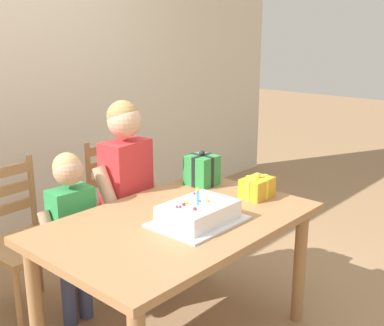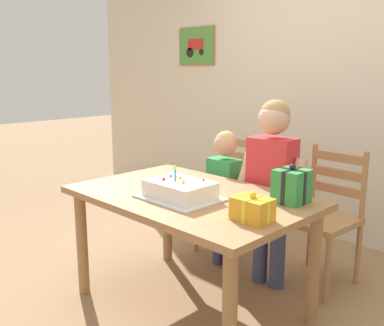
{
  "view_description": "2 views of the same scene",
  "coord_description": "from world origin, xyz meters",
  "px_view_note": "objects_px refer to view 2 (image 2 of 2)",
  "views": [
    {
      "loc": [
        -1.65,
        -1.56,
        1.65
      ],
      "look_at": [
        0.12,
        0.01,
        0.99
      ],
      "focal_mm": 45.13,
      "sensor_mm": 36.0,
      "label": 1
    },
    {
      "loc": [
        1.75,
        -1.74,
        1.44
      ],
      "look_at": [
        0.03,
        -0.02,
        0.92
      ],
      "focal_mm": 41.09,
      "sensor_mm": 36.0,
      "label": 2
    }
  ],
  "objects_px": {
    "chair_left": "(233,193)",
    "gift_box_red_large": "(292,186)",
    "child_older": "(272,176)",
    "birthday_cake": "(180,191)",
    "child_younger": "(224,186)",
    "chair_right": "(324,216)",
    "dining_table": "(190,210)",
    "gift_box_beside_cake": "(252,209)"
  },
  "relations": [
    {
      "from": "birthday_cake",
      "to": "chair_left",
      "type": "bearing_deg",
      "value": 113.26
    },
    {
      "from": "gift_box_beside_cake",
      "to": "birthday_cake",
      "type": "bearing_deg",
      "value": 179.84
    },
    {
      "from": "birthday_cake",
      "to": "chair_right",
      "type": "distance_m",
      "value": 1.09
    },
    {
      "from": "gift_box_red_large",
      "to": "chair_left",
      "type": "relative_size",
      "value": 0.24
    },
    {
      "from": "chair_left",
      "to": "child_older",
      "type": "bearing_deg",
      "value": -27.66
    },
    {
      "from": "gift_box_red_large",
      "to": "dining_table",
      "type": "bearing_deg",
      "value": -151.56
    },
    {
      "from": "birthday_cake",
      "to": "child_younger",
      "type": "distance_m",
      "value": 0.76
    },
    {
      "from": "dining_table",
      "to": "chair_right",
      "type": "distance_m",
      "value": 0.97
    },
    {
      "from": "birthday_cake",
      "to": "chair_left",
      "type": "xyz_separation_m",
      "value": [
        -0.42,
        0.98,
        -0.3
      ]
    },
    {
      "from": "dining_table",
      "to": "birthday_cake",
      "type": "bearing_deg",
      "value": -75.06
    },
    {
      "from": "dining_table",
      "to": "gift_box_red_large",
      "type": "bearing_deg",
      "value": 28.44
    },
    {
      "from": "birthday_cake",
      "to": "gift_box_beside_cake",
      "type": "height_order",
      "value": "birthday_cake"
    },
    {
      "from": "gift_box_beside_cake",
      "to": "chair_right",
      "type": "relative_size",
      "value": 0.21
    },
    {
      "from": "gift_box_red_large",
      "to": "chair_right",
      "type": "relative_size",
      "value": 0.24
    },
    {
      "from": "dining_table",
      "to": "birthday_cake",
      "type": "distance_m",
      "value": 0.18
    },
    {
      "from": "birthday_cake",
      "to": "chair_right",
      "type": "bearing_deg",
      "value": 69.7
    },
    {
      "from": "chair_right",
      "to": "child_younger",
      "type": "distance_m",
      "value": 0.71
    },
    {
      "from": "gift_box_red_large",
      "to": "chair_right",
      "type": "bearing_deg",
      "value": 100.65
    },
    {
      "from": "chair_left",
      "to": "gift_box_red_large",
      "type": "bearing_deg",
      "value": -33.65
    },
    {
      "from": "birthday_cake",
      "to": "chair_right",
      "type": "xyz_separation_m",
      "value": [
        0.36,
        0.98,
        -0.3
      ]
    },
    {
      "from": "dining_table",
      "to": "child_older",
      "type": "bearing_deg",
      "value": 74.2
    },
    {
      "from": "dining_table",
      "to": "child_older",
      "type": "height_order",
      "value": "child_older"
    },
    {
      "from": "dining_table",
      "to": "gift_box_red_large",
      "type": "height_order",
      "value": "gift_box_red_large"
    },
    {
      "from": "chair_right",
      "to": "child_older",
      "type": "bearing_deg",
      "value": -128.12
    },
    {
      "from": "birthday_cake",
      "to": "dining_table",
      "type": "bearing_deg",
      "value": 104.94
    },
    {
      "from": "birthday_cake",
      "to": "gift_box_red_large",
      "type": "relative_size",
      "value": 2.01
    },
    {
      "from": "birthday_cake",
      "to": "child_younger",
      "type": "xyz_separation_m",
      "value": [
        -0.27,
        0.69,
        -0.16
      ]
    },
    {
      "from": "dining_table",
      "to": "chair_right",
      "type": "height_order",
      "value": "chair_right"
    },
    {
      "from": "dining_table",
      "to": "gift_box_beside_cake",
      "type": "xyz_separation_m",
      "value": [
        0.54,
        -0.11,
        0.15
      ]
    },
    {
      "from": "dining_table",
      "to": "gift_box_beside_cake",
      "type": "relative_size",
      "value": 7.36
    },
    {
      "from": "gift_box_beside_cake",
      "to": "chair_left",
      "type": "distance_m",
      "value": 1.39
    },
    {
      "from": "chair_left",
      "to": "child_older",
      "type": "distance_m",
      "value": 0.69
    },
    {
      "from": "chair_left",
      "to": "chair_right",
      "type": "xyz_separation_m",
      "value": [
        0.79,
        -0.0,
        0.0
      ]
    },
    {
      "from": "birthday_cake",
      "to": "child_older",
      "type": "relative_size",
      "value": 0.35
    },
    {
      "from": "gift_box_beside_cake",
      "to": "child_older",
      "type": "relative_size",
      "value": 0.15
    },
    {
      "from": "chair_right",
      "to": "child_older",
      "type": "height_order",
      "value": "child_older"
    },
    {
      "from": "chair_right",
      "to": "child_younger",
      "type": "bearing_deg",
      "value": -155.29
    },
    {
      "from": "gift_box_red_large",
      "to": "child_younger",
      "type": "relative_size",
      "value": 0.22
    },
    {
      "from": "child_older",
      "to": "child_younger",
      "type": "distance_m",
      "value": 0.43
    },
    {
      "from": "child_older",
      "to": "child_younger",
      "type": "xyz_separation_m",
      "value": [
        -0.4,
        0.0,
        -0.15
      ]
    },
    {
      "from": "dining_table",
      "to": "chair_left",
      "type": "xyz_separation_m",
      "value": [
        -0.39,
        0.87,
        -0.16
      ]
    },
    {
      "from": "chair_left",
      "to": "child_older",
      "type": "xyz_separation_m",
      "value": [
        0.56,
        -0.29,
        0.29
      ]
    }
  ]
}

